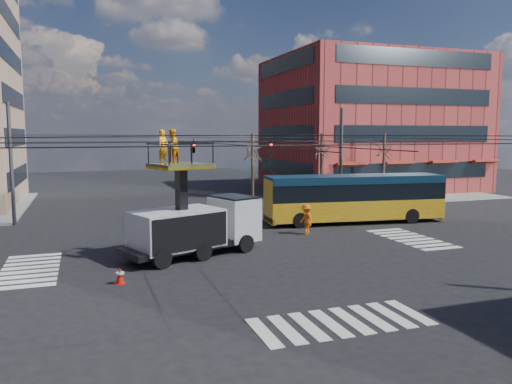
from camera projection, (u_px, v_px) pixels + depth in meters
The scene contains 13 objects.
ground at pixel (245, 252), 25.32m from camera, with size 120.00×120.00×0.00m, color black.
sidewalk_ne at pixel (375, 191), 51.86m from camera, with size 18.00×18.00×0.12m, color slate.
crosswalks at pixel (245, 252), 25.32m from camera, with size 22.40×22.40×0.02m, color silver, non-canonical shape.
building_ne at pixel (369, 124), 54.15m from camera, with size 20.06×16.06×14.00m.
overhead_network at pixel (241, 167), 25.18m from camera, with size 24.24×24.24×8.00m.
tree_a at pixel (253, 151), 39.08m from camera, with size 2.00×2.00×6.00m.
tree_b at pixel (322, 150), 41.03m from camera, with size 2.00×2.00×6.00m.
tree_c at pixel (384, 149), 42.98m from camera, with size 2.00×2.00×6.00m.
utility_truck at pixel (196, 214), 24.57m from camera, with size 7.36×4.68×6.22m.
city_bus at pixel (354, 197), 33.65m from camera, with size 12.30×4.03×3.20m.
traffic_cone at pixel (120, 276), 19.92m from camera, with size 0.36×0.36×0.69m, color red.
worker_ground at pixel (166, 247), 22.82m from camera, with size 0.97×0.40×1.65m, color #FA380F.
flagger at pixel (306, 219), 29.72m from camera, with size 1.17×0.67×1.80m, color orange.
Camera 1 is at (-7.59, -23.61, 6.00)m, focal length 35.00 mm.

